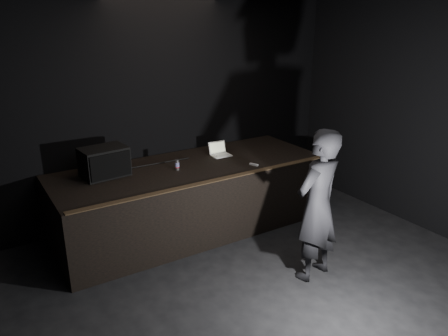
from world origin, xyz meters
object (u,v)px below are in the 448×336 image
stage_riser (191,197)px  laptop (219,152)px  person (317,206)px  beer_can (177,165)px  stage_monitor (104,162)px

stage_riser → laptop: size_ratio=13.22×
stage_riser → person: size_ratio=2.11×
stage_riser → beer_can: bearing=-166.3°
laptop → person: bearing=-87.1°
laptop → stage_monitor: bearing=-179.4°
stage_riser → stage_monitor: size_ratio=6.22×
beer_can → stage_riser: bearing=13.7°
stage_monitor → person: 2.89m
stage_riser → person: 2.11m
stage_riser → laptop: 0.87m
laptop → person: person is taller
stage_monitor → beer_can: 1.00m
stage_riser → laptop: (0.63, 0.21, 0.55)m
laptop → beer_can: size_ratio=2.01×
laptop → beer_can: 0.91m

